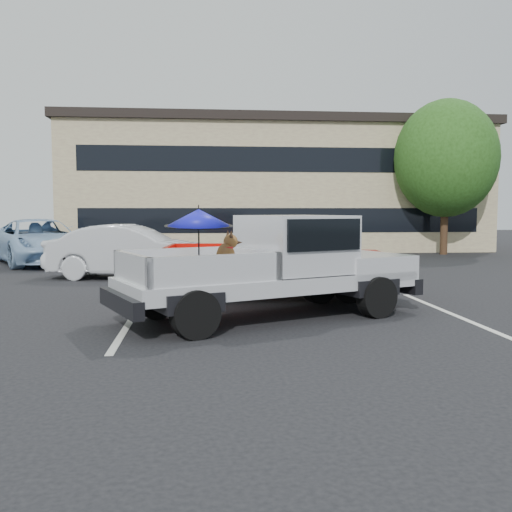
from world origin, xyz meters
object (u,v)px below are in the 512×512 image
Objects in this scene: silver_pickup at (284,260)px; red_pickup at (288,256)px; tree_right at (446,159)px; tree_back at (336,167)px; silver_sedan at (132,251)px; blue_suv at (39,241)px.

silver_pickup is 2.41m from red_pickup.
tree_right is at bearing 57.93° from red_pickup.
tree_back reaches higher than tree_right.
tree_right is 15.20m from silver_sedan.
tree_back is 23.01m from silver_pickup.
tree_right is 1.44× the size of silver_sedan.
blue_suv is at bearing 100.30° from silver_pickup.
tree_back is at bearing 9.73° from blue_suv.
silver_sedan is at bearing -149.27° from tree_right.
red_pickup reaches higher than blue_suv.
blue_suv is at bearing 48.50° from silver_sedan.
tree_right is 1.13× the size of silver_pickup.
silver_pickup is 1.12× the size of red_pickup.
blue_suv is (-13.62, -10.73, -3.59)m from tree_back.
red_pickup is at bearing -76.79° from blue_suv.
tree_right is 1.27× the size of red_pickup.
silver_pickup is (-9.22, -13.89, -3.16)m from tree_right.
tree_back is 17.71m from blue_suv.
silver_pickup is at bearing -105.85° from tree_back.
red_pickup is at bearing -127.25° from tree_right.
tree_back is at bearing 110.56° from tree_right.
blue_suv is at bearing 136.91° from red_pickup.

